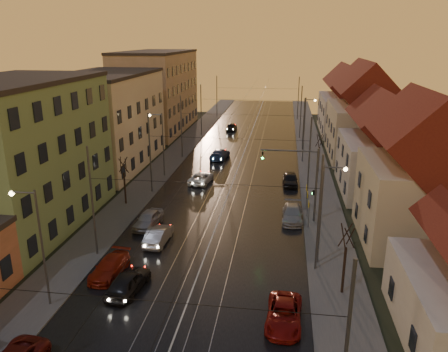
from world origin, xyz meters
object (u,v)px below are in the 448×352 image
at_px(parked_right_1, 292,214).
at_px(parked_right_2, 290,179).
at_px(traffic_light_mast, 306,176).
at_px(street_lamp_2, 160,138).
at_px(driving_car_2, 201,178).
at_px(driving_car_4, 232,127).
at_px(street_lamp_0, 36,237).
at_px(street_lamp_1, 325,205).
at_px(street_lamp_3, 306,119).
at_px(driving_car_3, 220,154).
at_px(driving_car_1, 158,235).
at_px(parked_right_0, 284,314).
at_px(parked_left_3, 148,219).
at_px(driving_car_0, 128,282).
at_px(parked_left_2, 110,267).

height_order(parked_right_1, parked_right_2, parked_right_2).
bearing_deg(traffic_light_mast, street_lamp_2, 144.93).
height_order(driving_car_2, driving_car_4, driving_car_4).
distance_m(driving_car_4, parked_right_2, 32.40).
distance_m(street_lamp_0, street_lamp_1, 19.89).
bearing_deg(street_lamp_3, driving_car_3, -150.42).
bearing_deg(driving_car_1, parked_right_1, -148.40).
xyz_separation_m(street_lamp_3, driving_car_1, (-13.44, -34.17, -4.18)).
distance_m(street_lamp_2, parked_right_1, 20.37).
distance_m(street_lamp_1, driving_car_4, 51.15).
relative_size(driving_car_3, parked_right_2, 1.23).
height_order(street_lamp_0, parked_right_0, street_lamp_0).
height_order(driving_car_1, parked_left_3, parked_left_3).
bearing_deg(traffic_light_mast, driving_car_3, 117.82).
bearing_deg(street_lamp_1, street_lamp_2, 132.32).
bearing_deg(driving_car_2, street_lamp_0, 85.39).
bearing_deg(parked_right_2, driving_car_0, -117.04).
height_order(parked_left_2, parked_right_2, parked_right_2).
distance_m(driving_car_1, parked_right_0, 14.34).
relative_size(driving_car_0, parked_left_2, 1.00).
distance_m(traffic_light_mast, parked_left_3, 15.02).
height_order(street_lamp_2, parked_right_1, street_lamp_2).
xyz_separation_m(street_lamp_1, parked_left_3, (-15.30, 4.95, -4.16)).
relative_size(street_lamp_0, parked_right_0, 1.74).
bearing_deg(parked_left_3, street_lamp_2, 107.44).
distance_m(parked_right_1, parked_right_2, 10.50).
height_order(driving_car_2, parked_right_0, driving_car_2).
relative_size(street_lamp_1, parked_right_1, 1.71).
distance_m(parked_left_2, parked_right_2, 26.10).
xyz_separation_m(street_lamp_1, street_lamp_3, (0.00, 36.00, 0.00)).
bearing_deg(driving_car_3, traffic_light_mast, 123.91).
bearing_deg(parked_right_2, street_lamp_2, 172.88).
height_order(street_lamp_3, traffic_light_mast, street_lamp_3).
xyz_separation_m(street_lamp_1, traffic_light_mast, (-1.11, 8.00, -0.29)).
bearing_deg(street_lamp_2, driving_car_0, -79.41).
bearing_deg(street_lamp_0, parked_left_2, 57.70).
bearing_deg(parked_left_2, driving_car_2, 87.53).
bearing_deg(street_lamp_2, driving_car_4, 79.87).
distance_m(street_lamp_2, driving_car_0, 26.47).
distance_m(street_lamp_0, parked_right_1, 23.22).
height_order(traffic_light_mast, parked_right_1, traffic_light_mast).
distance_m(driving_car_2, parked_right_1, 14.59).
bearing_deg(traffic_light_mast, street_lamp_3, 87.73).
height_order(street_lamp_1, parked_right_1, street_lamp_1).
height_order(street_lamp_3, parked_right_2, street_lamp_3).
bearing_deg(parked_left_2, street_lamp_0, -117.79).
distance_m(driving_car_3, driving_car_4, 20.26).
xyz_separation_m(driving_car_2, parked_right_0, (10.04, -25.92, -0.01)).
bearing_deg(street_lamp_0, parked_right_0, 0.76).
relative_size(street_lamp_2, driving_car_0, 1.82).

